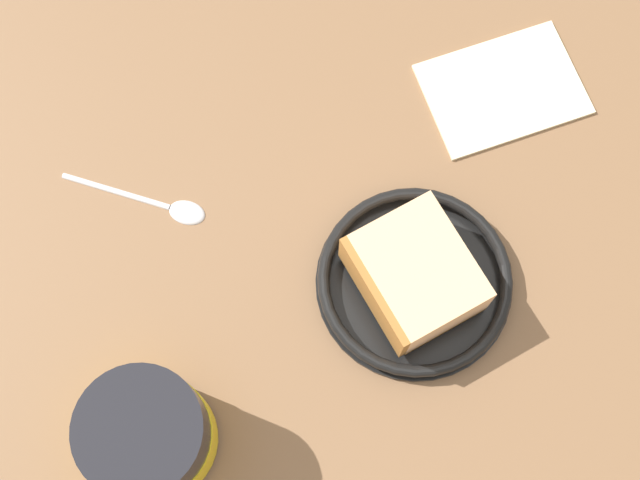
% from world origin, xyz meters
% --- Properties ---
extents(ground_plane, '(1.26, 1.26, 0.03)m').
position_xyz_m(ground_plane, '(0.00, 0.00, -0.01)').
color(ground_plane, brown).
extents(small_plate, '(0.15, 0.15, 0.02)m').
position_xyz_m(small_plate, '(-0.07, 0.01, 0.01)').
color(small_plate, black).
rests_on(small_plate, ground_plane).
extents(cake_slice, '(0.09, 0.10, 0.05)m').
position_xyz_m(cake_slice, '(-0.07, 0.01, 0.03)').
color(cake_slice, '#9E662D').
rests_on(cake_slice, small_plate).
extents(tea_mug, '(0.10, 0.10, 0.09)m').
position_xyz_m(tea_mug, '(0.15, 0.06, 0.04)').
color(tea_mug, black).
rests_on(tea_mug, ground_plane).
extents(teaspoon, '(0.10, 0.08, 0.01)m').
position_xyz_m(teaspoon, '(0.09, -0.12, 0.00)').
color(teaspoon, silver).
rests_on(teaspoon, ground_plane).
extents(folded_napkin, '(0.13, 0.09, 0.01)m').
position_xyz_m(folded_napkin, '(-0.20, -0.12, 0.00)').
color(folded_napkin, beige).
rests_on(folded_napkin, ground_plane).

